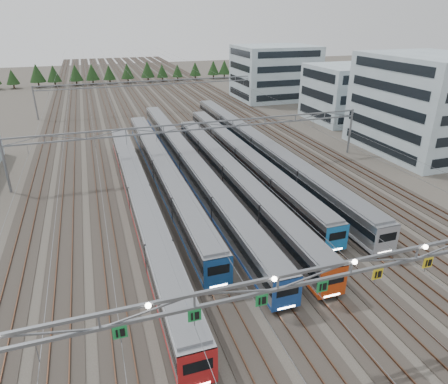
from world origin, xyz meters
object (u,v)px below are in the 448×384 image
object	(u,v)px
train_a	(140,198)
train_e	(243,157)
train_d	(232,176)
depot_bldg_north	(275,72)
train_f	(259,147)
gantry_far	(153,86)
gantry_near	(352,271)
train_c	(188,162)
train_b	(162,170)
depot_bldg_south	(426,104)
gantry_mid	(199,132)
depot_bldg_mid	(343,94)

from	to	relation	value
train_a	train_e	size ratio (longest dim) A/B	1.03
train_d	depot_bldg_north	distance (m)	69.84
train_f	gantry_far	world-z (taller)	gantry_far
gantry_near	gantry_far	size ratio (longest dim) A/B	1.00
train_a	depot_bldg_north	bearing A→B (deg)	52.88
train_e	depot_bldg_north	distance (m)	61.32
train_a	train_e	xyz separation A→B (m)	(18.00, 10.70, -0.05)
train_d	train_a	bearing A→B (deg)	-165.77
train_d	gantry_far	xyz separation A→B (m)	(-2.25, 53.95, 4.36)
train_c	train_a	bearing A→B (deg)	-128.71
train_b	gantry_near	xyz separation A→B (m)	(6.70, -36.63, 5.02)
train_c	depot_bldg_south	bearing A→B (deg)	-2.30
gantry_near	gantry_far	bearing A→B (deg)	89.97
gantry_mid	gantry_far	bearing A→B (deg)	90.00
depot_bldg_mid	depot_bldg_north	distance (m)	30.03
train_c	gantry_mid	xyz separation A→B (m)	(2.25, 1.15, 4.36)
depot_bldg_south	depot_bldg_north	size ratio (longest dim) A/B	1.00
train_c	depot_bldg_north	xyz separation A→B (m)	(39.26, 52.52, 5.48)
train_d	depot_bldg_north	world-z (taller)	depot_bldg_north
gantry_near	depot_bldg_south	size ratio (longest dim) A/B	2.56
gantry_mid	train_f	bearing A→B (deg)	11.79
train_b	gantry_far	xyz separation A→B (m)	(6.75, 48.49, 4.32)
gantry_near	gantry_mid	bearing A→B (deg)	89.93
train_b	train_e	size ratio (longest dim) A/B	1.00
train_a	gantry_far	world-z (taller)	gantry_far
depot_bldg_mid	train_d	bearing A→B (deg)	-141.47
train_c	train_d	distance (m)	9.01
train_a	depot_bldg_north	world-z (taller)	depot_bldg_north
gantry_near	gantry_mid	distance (m)	40.12
depot_bldg_mid	depot_bldg_north	world-z (taller)	depot_bldg_north
train_a	train_b	world-z (taller)	train_b
gantry_mid	gantry_near	bearing A→B (deg)	-90.07
train_c	depot_bldg_north	distance (m)	65.80
train_d	gantry_far	size ratio (longest dim) A/B	0.94
depot_bldg_north	train_e	bearing A→B (deg)	-119.70
train_d	depot_bldg_south	bearing A→B (deg)	8.85
gantry_mid	train_d	bearing A→B (deg)	-75.89
train_a	gantry_near	distance (m)	30.34
train_e	gantry_far	xyz separation A→B (m)	(-6.75, 46.67, 4.40)
depot_bldg_south	depot_bldg_mid	world-z (taller)	depot_bldg_south
train_a	train_e	bearing A→B (deg)	30.74
train_d	depot_bldg_north	bearing A→B (deg)	60.05
train_b	train_c	size ratio (longest dim) A/B	0.80
train_d	gantry_mid	bearing A→B (deg)	104.11
train_b	train_c	distance (m)	5.07
gantry_mid	depot_bldg_mid	size ratio (longest dim) A/B	3.52
train_a	gantry_far	xyz separation A→B (m)	(11.25, 57.38, 4.35)
train_e	train_f	size ratio (longest dim) A/B	0.82
depot_bldg_north	gantry_near	bearing A→B (deg)	-112.05
depot_bldg_south	depot_bldg_mid	bearing A→B (deg)	91.42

